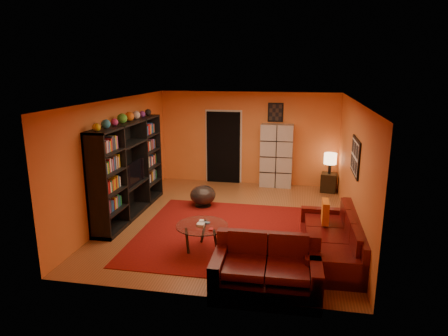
% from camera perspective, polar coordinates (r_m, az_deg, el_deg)
% --- Properties ---
extents(floor, '(6.00, 6.00, 0.00)m').
position_cam_1_polar(floor, '(8.79, 0.82, -7.51)').
color(floor, brown).
rests_on(floor, ground).
extents(ceiling, '(6.00, 6.00, 0.00)m').
position_cam_1_polar(ceiling, '(8.19, 0.88, 9.64)').
color(ceiling, white).
rests_on(ceiling, wall_back).
extents(wall_back, '(6.00, 0.00, 6.00)m').
position_cam_1_polar(wall_back, '(11.30, 3.45, 4.24)').
color(wall_back, orange).
rests_on(wall_back, floor).
extents(wall_front, '(6.00, 0.00, 6.00)m').
position_cam_1_polar(wall_front, '(5.59, -4.45, -6.30)').
color(wall_front, orange).
rests_on(wall_front, floor).
extents(wall_left, '(0.00, 6.00, 6.00)m').
position_cam_1_polar(wall_left, '(9.15, -14.78, 1.41)').
color(wall_left, orange).
rests_on(wall_left, floor).
extents(wall_right, '(0.00, 6.00, 6.00)m').
position_cam_1_polar(wall_right, '(8.35, 18.00, -0.02)').
color(wall_right, orange).
rests_on(wall_right, floor).
extents(rug, '(3.60, 3.60, 0.01)m').
position_cam_1_polar(rug, '(8.13, 0.66, -9.32)').
color(rug, '#600C0B').
rests_on(rug, floor).
extents(doorway, '(0.95, 0.10, 2.04)m').
position_cam_1_polar(doorway, '(11.42, -0.08, 2.94)').
color(doorway, black).
rests_on(doorway, floor).
extents(wall_art_right, '(0.03, 1.00, 0.70)m').
position_cam_1_polar(wall_art_right, '(7.99, 18.27, 1.55)').
color(wall_art_right, black).
rests_on(wall_art_right, wall_right).
extents(wall_art_back, '(0.42, 0.03, 0.52)m').
position_cam_1_polar(wall_art_back, '(11.11, 7.37, 7.88)').
color(wall_art_back, black).
rests_on(wall_art_back, wall_back).
extents(entertainment_unit, '(0.45, 3.00, 2.10)m').
position_cam_1_polar(entertainment_unit, '(9.11, -13.40, -0.17)').
color(entertainment_unit, black).
rests_on(entertainment_unit, floor).
extents(tv, '(0.90, 0.12, 0.52)m').
position_cam_1_polar(tv, '(9.11, -13.08, -0.62)').
color(tv, black).
rests_on(tv, entertainment_unit).
extents(sofa, '(1.06, 2.47, 0.85)m').
position_cam_1_polar(sofa, '(7.45, 15.79, -9.85)').
color(sofa, '#440909').
rests_on(sofa, rug).
extents(loveseat, '(1.67, 1.02, 0.85)m').
position_cam_1_polar(loveseat, '(6.38, 6.10, -13.63)').
color(loveseat, '#440909').
rests_on(loveseat, rug).
extents(throw_pillow, '(0.12, 0.42, 0.42)m').
position_cam_1_polar(throw_pillow, '(7.73, 14.26, -6.07)').
color(throw_pillow, orange).
rests_on(throw_pillow, sofa).
extents(coffee_table, '(0.95, 0.95, 0.47)m').
position_cam_1_polar(coffee_table, '(7.31, -3.16, -8.50)').
color(coffee_table, silver).
rests_on(coffee_table, floor).
extents(storage_cabinet, '(0.88, 0.40, 1.75)m').
position_cam_1_polar(storage_cabinet, '(11.12, 7.49, 1.74)').
color(storage_cabinet, '#B4AEA6').
rests_on(storage_cabinet, floor).
extents(bowl_chair, '(0.62, 0.62, 0.51)m').
position_cam_1_polar(bowl_chair, '(9.59, -3.04, -3.92)').
color(bowl_chair, black).
rests_on(bowl_chair, floor).
extents(side_table, '(0.46, 0.46, 0.50)m').
position_cam_1_polar(side_table, '(11.06, 14.72, -2.02)').
color(side_table, black).
rests_on(side_table, floor).
extents(table_lamp, '(0.33, 0.33, 0.55)m').
position_cam_1_polar(table_lamp, '(10.90, 14.94, 1.24)').
color(table_lamp, black).
rests_on(table_lamp, side_table).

